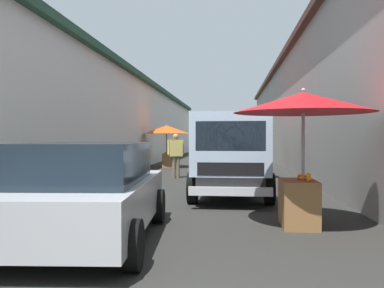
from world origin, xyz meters
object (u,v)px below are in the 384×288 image
at_px(fruit_stall_far_left, 167,134).
at_px(delivery_truck, 231,157).
at_px(fruit_stall_near_right, 242,134).
at_px(fruit_stall_near_left, 243,130).
at_px(hatchback_car, 89,191).
at_px(vendor_by_crates, 176,152).
at_px(fruit_stall_mid_lane, 302,121).

bearing_deg(fruit_stall_far_left, delivery_truck, -162.63).
height_order(fruit_stall_far_left, fruit_stall_near_right, same).
height_order(fruit_stall_far_left, fruit_stall_near_left, fruit_stall_near_left).
height_order(fruit_stall_near_right, hatchback_car, fruit_stall_near_right).
height_order(fruit_stall_near_left, fruit_stall_near_right, fruit_stall_near_left).
bearing_deg(fruit_stall_near_right, fruit_stall_far_left, 73.60).
xyz_separation_m(fruit_stall_far_left, vendor_by_crates, (-5.22, -1.16, -0.72)).
height_order(fruit_stall_far_left, fruit_stall_mid_lane, fruit_stall_mid_lane).
bearing_deg(hatchback_car, fruit_stall_mid_lane, -67.88).
xyz_separation_m(fruit_stall_mid_lane, delivery_truck, (2.93, 1.21, -0.77)).
distance_m(fruit_stall_far_left, fruit_stall_near_right, 3.87).
distance_m(fruit_stall_near_right, delivery_truck, 9.21).
bearing_deg(vendor_by_crates, fruit_stall_mid_lane, -157.70).
bearing_deg(delivery_truck, fruit_stall_near_left, -4.63).
height_order(fruit_stall_mid_lane, hatchback_car, fruit_stall_mid_lane).
bearing_deg(fruit_stall_near_left, delivery_truck, 175.37).
bearing_deg(fruit_stall_near_right, vendor_by_crates, 148.25).
relative_size(fruit_stall_near_right, vendor_by_crates, 1.36).
bearing_deg(fruit_stall_mid_lane, vendor_by_crates, 22.30).
relative_size(fruit_stall_near_right, delivery_truck, 0.46).
relative_size(delivery_truck, vendor_by_crates, 2.97).
bearing_deg(fruit_stall_far_left, fruit_stall_mid_lane, -161.45).
height_order(fruit_stall_mid_lane, fruit_stall_near_left, fruit_stall_mid_lane).
relative_size(fruit_stall_near_left, fruit_stall_near_right, 1.04).
height_order(fruit_stall_far_left, hatchback_car, fruit_stall_far_left).
distance_m(fruit_stall_far_left, fruit_stall_near_left, 6.15).
bearing_deg(vendor_by_crates, fruit_stall_far_left, 12.49).
xyz_separation_m(fruit_stall_mid_lane, fruit_stall_near_left, (8.24, 0.78, 0.01)).
bearing_deg(fruit_stall_near_left, vendor_by_crates, 96.09).
distance_m(fruit_stall_near_left, delivery_truck, 5.38).
xyz_separation_m(fruit_stall_near_right, delivery_truck, (-9.18, 0.50, -0.65)).
relative_size(hatchback_car, delivery_truck, 0.81).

